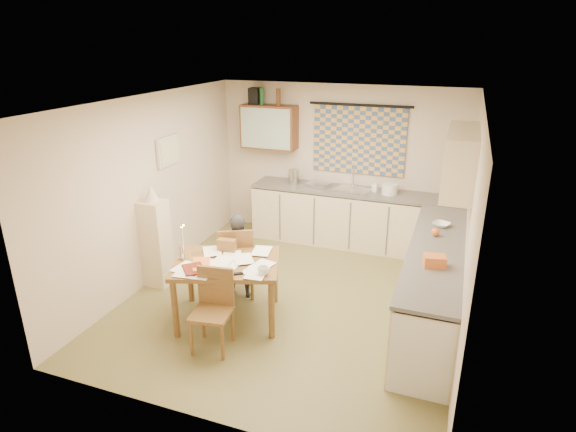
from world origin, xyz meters
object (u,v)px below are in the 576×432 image
at_px(dining_table, 228,290).
at_px(person, 238,256).
at_px(stove, 423,342).
at_px(chair_far, 237,273).
at_px(counter_right, 433,284).
at_px(counter_back, 354,218).
at_px(shelf_stand, 156,243).

bearing_deg(dining_table, person, 82.95).
distance_m(stove, chair_far, 2.58).
xyz_separation_m(counter_right, person, (-2.37, -0.32, 0.12)).
height_order(counter_back, counter_right, same).
bearing_deg(person, stove, 144.31).
height_order(counter_back, stove, counter_back).
xyz_separation_m(counter_right, chair_far, (-2.41, -0.29, -0.15)).
xyz_separation_m(chair_far, shelf_stand, (-1.13, -0.10, 0.29)).
distance_m(counter_right, chair_far, 2.44).
bearing_deg(person, counter_back, -130.86).
bearing_deg(person, counter_right, 172.30).
relative_size(counter_back, dining_table, 2.33).
bearing_deg(counter_right, stove, -90.00).
xyz_separation_m(dining_table, person, (-0.11, 0.53, 0.19)).
distance_m(counter_back, stove, 3.30).
xyz_separation_m(counter_back, dining_table, (-0.91, -2.65, -0.07)).
height_order(counter_back, person, person).
xyz_separation_m(counter_back, chair_far, (-1.06, -2.10, -0.15)).
height_order(counter_back, dining_table, counter_back).
bearing_deg(stove, chair_far, 159.50).
bearing_deg(dining_table, shelf_stand, 141.65).
bearing_deg(shelf_stand, person, 3.70).
bearing_deg(stove, shelf_stand, 167.18).
bearing_deg(shelf_stand, counter_right, 6.31).
relative_size(counter_back, shelf_stand, 2.78).
bearing_deg(shelf_stand, dining_table, -19.40).
xyz_separation_m(stove, dining_table, (-2.26, 0.35, -0.06)).
xyz_separation_m(counter_back, person, (-1.02, -2.12, 0.12)).
height_order(chair_far, person, person).
distance_m(counter_back, dining_table, 2.80).
relative_size(person, shelf_stand, 0.95).
distance_m(chair_far, person, 0.27).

